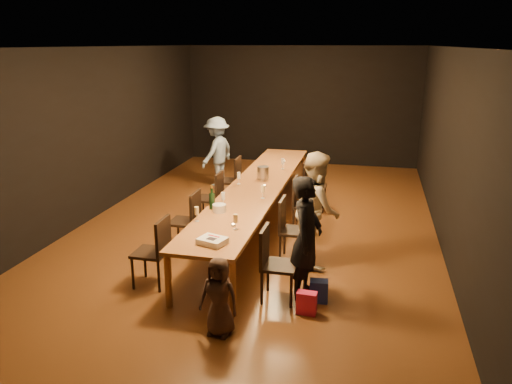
% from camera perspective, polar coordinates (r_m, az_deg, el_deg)
% --- Properties ---
extents(ground, '(10.00, 10.00, 0.00)m').
position_cam_1_polar(ground, '(8.66, 0.07, -4.01)').
color(ground, '#492C12').
rests_on(ground, ground).
extents(room_shell, '(6.04, 10.04, 3.02)m').
position_cam_1_polar(room_shell, '(8.16, 0.08, 9.76)').
color(room_shell, black).
rests_on(room_shell, ground).
extents(table, '(0.90, 6.00, 0.75)m').
position_cam_1_polar(table, '(8.44, 0.08, 0.45)').
color(table, '#94612B').
rests_on(table, ground).
extents(chair_right_0, '(0.42, 0.42, 0.93)m').
position_cam_1_polar(chair_right_0, '(6.15, 2.69, -8.28)').
color(chair_right_0, black).
rests_on(chair_right_0, ground).
extents(chair_right_1, '(0.42, 0.42, 0.93)m').
position_cam_1_polar(chair_right_1, '(7.25, 4.46, -4.36)').
color(chair_right_1, black).
rests_on(chair_right_1, ground).
extents(chair_right_2, '(0.42, 0.42, 0.93)m').
position_cam_1_polar(chair_right_2, '(8.37, 5.75, -1.48)').
color(chair_right_2, black).
rests_on(chair_right_2, ground).
extents(chair_right_3, '(0.42, 0.42, 0.93)m').
position_cam_1_polar(chair_right_3, '(9.51, 6.73, 0.72)').
color(chair_right_3, black).
rests_on(chair_right_3, ground).
extents(chair_left_0, '(0.42, 0.42, 0.93)m').
position_cam_1_polar(chair_left_0, '(6.65, -11.96, -6.69)').
color(chair_left_0, black).
rests_on(chair_left_0, ground).
extents(chair_left_1, '(0.42, 0.42, 0.93)m').
position_cam_1_polar(chair_left_1, '(7.67, -8.20, -3.28)').
color(chair_left_1, black).
rests_on(chair_left_1, ground).
extents(chair_left_2, '(0.42, 0.42, 0.93)m').
position_cam_1_polar(chair_left_2, '(8.73, -5.36, -0.68)').
color(chair_left_2, black).
rests_on(chair_left_2, ground).
extents(chair_left_3, '(0.42, 0.42, 0.93)m').
position_cam_1_polar(chair_left_3, '(9.83, -3.15, 1.35)').
color(chair_left_3, black).
rests_on(chair_left_3, ground).
extents(woman_birthday, '(0.44, 0.61, 1.55)m').
position_cam_1_polar(woman_birthday, '(6.14, 5.79, -5.24)').
color(woman_birthday, black).
rests_on(woman_birthday, ground).
extents(woman_tan, '(0.82, 0.94, 1.63)m').
position_cam_1_polar(woman_tan, '(7.09, 6.92, -1.89)').
color(woman_tan, beige).
rests_on(woman_tan, ground).
extents(man_blue, '(0.84, 1.11, 1.52)m').
position_cam_1_polar(man_blue, '(11.05, -4.47, 4.63)').
color(man_blue, '#7D9AC2').
rests_on(man_blue, ground).
extents(child, '(0.46, 0.32, 0.89)m').
position_cam_1_polar(child, '(5.49, -4.25, -11.84)').
color(child, '#39271F').
rests_on(child, ground).
extents(gift_bag_red, '(0.24, 0.14, 0.28)m').
position_cam_1_polar(gift_bag_red, '(6.01, 5.80, -12.50)').
color(gift_bag_red, '#DC2152').
rests_on(gift_bag_red, ground).
extents(gift_bag_blue, '(0.24, 0.17, 0.28)m').
position_cam_1_polar(gift_bag_blue, '(6.28, 7.18, -11.15)').
color(gift_bag_blue, '#253CA1').
rests_on(gift_bag_blue, ground).
extents(birthday_cake, '(0.38, 0.33, 0.08)m').
position_cam_1_polar(birthday_cake, '(6.02, -5.01, -5.58)').
color(birthday_cake, white).
rests_on(birthday_cake, table).
extents(plate_stack, '(0.21, 0.21, 0.11)m').
position_cam_1_polar(plate_stack, '(7.11, -4.21, -1.85)').
color(plate_stack, silver).
rests_on(plate_stack, table).
extents(champagne_bottle, '(0.09, 0.09, 0.36)m').
position_cam_1_polar(champagne_bottle, '(7.21, -5.06, -0.58)').
color(champagne_bottle, black).
rests_on(champagne_bottle, table).
extents(ice_bucket, '(0.24, 0.24, 0.23)m').
position_cam_1_polar(ice_bucket, '(8.79, 0.81, 2.21)').
color(ice_bucket, '#ABAAAF').
rests_on(ice_bucket, table).
extents(wineglass_0, '(0.06, 0.06, 0.21)m').
position_cam_1_polar(wineglass_0, '(6.75, -6.79, -2.52)').
color(wineglass_0, beige).
rests_on(wineglass_0, table).
extents(wineglass_1, '(0.06, 0.06, 0.21)m').
position_cam_1_polar(wineglass_1, '(6.43, -2.36, -3.42)').
color(wineglass_1, beige).
rests_on(wineglass_1, table).
extents(wineglass_2, '(0.06, 0.06, 0.21)m').
position_cam_1_polar(wineglass_2, '(7.35, -3.77, -0.83)').
color(wineglass_2, silver).
rests_on(wineglass_2, table).
extents(wineglass_3, '(0.06, 0.06, 0.21)m').
position_cam_1_polar(wineglass_3, '(7.69, 0.78, 0.01)').
color(wineglass_3, beige).
rests_on(wineglass_3, table).
extents(wineglass_4, '(0.06, 0.06, 0.21)m').
position_cam_1_polar(wineglass_4, '(8.48, -1.98, 1.58)').
color(wineglass_4, silver).
rests_on(wineglass_4, table).
extents(wineglass_5, '(0.06, 0.06, 0.21)m').
position_cam_1_polar(wineglass_5, '(9.51, 3.07, 3.24)').
color(wineglass_5, silver).
rests_on(wineglass_5, table).
extents(tealight_near, '(0.05, 0.05, 0.03)m').
position_cam_1_polar(tealight_near, '(6.56, -2.63, -3.82)').
color(tealight_near, '#B2B7B2').
rests_on(tealight_near, table).
extents(tealight_mid, '(0.05, 0.05, 0.03)m').
position_cam_1_polar(tealight_mid, '(8.33, 0.98, 0.68)').
color(tealight_mid, '#B2B7B2').
rests_on(tealight_mid, table).
extents(tealight_far, '(0.05, 0.05, 0.03)m').
position_cam_1_polar(tealight_far, '(10.09, 3.23, 3.50)').
color(tealight_far, '#B2B7B2').
rests_on(tealight_far, table).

